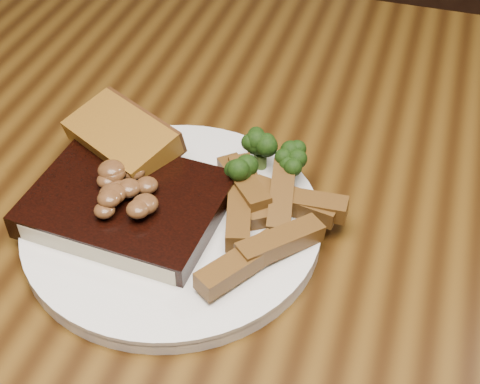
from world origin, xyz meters
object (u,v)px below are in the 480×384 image
object	(u,v)px
chair_far	(472,68)
potato_wedges	(252,225)
steak	(127,204)
dining_table	(248,277)
plate	(173,224)
garlic_bread	(124,153)

from	to	relation	value
chair_far	potato_wedges	world-z (taller)	chair_far
steak	potato_wedges	distance (m)	0.11
steak	dining_table	bearing A→B (deg)	27.95
plate	potato_wedges	size ratio (longest dim) A/B	2.59
dining_table	chair_far	distance (m)	0.73
potato_wedges	chair_far	bearing A→B (deg)	74.33
chair_far	garlic_bread	distance (m)	0.79
chair_far	steak	bearing A→B (deg)	49.62
dining_table	potato_wedges	world-z (taller)	potato_wedges
dining_table	steak	size ratio (longest dim) A/B	9.69
steak	garlic_bread	world-z (taller)	same
garlic_bread	potato_wedges	xyz separation A→B (m)	(0.15, -0.06, 0.00)
chair_far	plate	xyz separation A→B (m)	(-0.28, -0.72, 0.23)
steak	potato_wedges	xyz separation A→B (m)	(0.11, 0.01, -0.00)
garlic_bread	potato_wedges	distance (m)	0.16
chair_far	dining_table	bearing A→B (deg)	55.50
chair_far	plate	bearing A→B (deg)	52.21
chair_far	potato_wedges	bearing A→B (deg)	57.35
dining_table	garlic_bread	distance (m)	0.18
potato_wedges	steak	bearing A→B (deg)	-175.83
chair_far	potato_wedges	xyz separation A→B (m)	(-0.20, -0.72, 0.24)
steak	garlic_bread	xyz separation A→B (m)	(-0.03, 0.06, -0.00)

